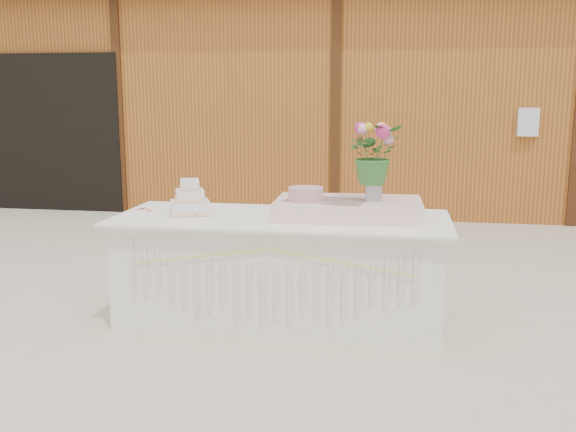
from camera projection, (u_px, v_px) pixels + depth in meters
The scene contains 9 objects.
ground at pixel (281, 319), 4.75m from camera, with size 80.00×80.00×0.00m, color beige.
barn at pixel (347, 92), 10.25m from camera, with size 12.60×4.60×3.30m.
cake_table at pixel (281, 268), 4.68m from camera, with size 2.40×1.00×0.77m.
wedding_cake at pixel (190, 202), 4.70m from camera, with size 0.38×0.38×0.26m.
pink_cake_stand at pixel (306, 201), 4.51m from camera, with size 0.31×0.31×0.23m.
satin_runner at pixel (348, 209), 4.57m from camera, with size 1.03×0.60×0.13m, color #FFD8CD.
flower_vase at pixel (374, 189), 4.50m from camera, with size 0.12×0.12×0.17m, color #A6A6AB.
bouquet at pixel (375, 147), 4.45m from camera, with size 0.38×0.33×0.42m, color #32692A.
loose_flowers at pixel (147, 209), 4.85m from camera, with size 0.14×0.34×0.02m, color pink, non-canonical shape.
Camera 1 is at (0.81, -4.46, 1.63)m, focal length 40.00 mm.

